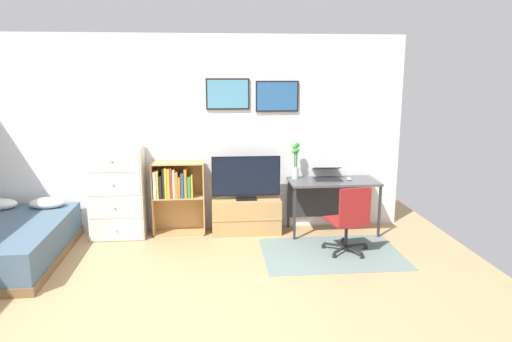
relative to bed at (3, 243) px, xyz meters
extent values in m
plane|color=tan|center=(2.08, -1.40, -0.23)|extent=(7.20, 7.20, 0.00)
cube|color=white|center=(2.08, 1.03, 1.12)|extent=(6.12, 0.06, 2.70)
cube|color=black|center=(2.69, 0.98, 1.67)|extent=(0.59, 0.02, 0.42)
cube|color=#4C93B7|center=(2.69, 0.97, 1.67)|extent=(0.55, 0.01, 0.38)
cube|color=black|center=(3.36, 0.98, 1.64)|extent=(0.59, 0.02, 0.42)
cube|color=#285B93|center=(3.36, 0.97, 1.64)|extent=(0.55, 0.01, 0.38)
cube|color=slate|center=(3.91, -0.11, -0.23)|extent=(1.70, 1.20, 0.01)
cube|color=brown|center=(0.00, -0.02, -0.18)|extent=(1.38, 1.97, 0.10)
cube|color=#476075|center=(0.00, -0.02, 0.04)|extent=(1.34, 1.93, 0.35)
ellipsoid|color=white|center=(-0.31, 0.70, 0.28)|extent=(0.45, 0.29, 0.14)
ellipsoid|color=white|center=(0.28, 0.71, 0.28)|extent=(0.45, 0.29, 0.14)
cube|color=white|center=(1.19, 0.76, 0.39)|extent=(0.71, 0.42, 1.25)
cube|color=silver|center=(1.19, 0.55, -0.07)|extent=(0.67, 0.01, 0.29)
sphere|color=#A59E8C|center=(1.19, 0.53, -0.07)|extent=(0.03, 0.03, 0.03)
cube|color=silver|center=(1.19, 0.55, 0.24)|extent=(0.67, 0.01, 0.29)
sphere|color=#A59E8C|center=(1.19, 0.53, 0.24)|extent=(0.03, 0.03, 0.03)
cube|color=silver|center=(1.19, 0.55, 0.55)|extent=(0.67, 0.01, 0.29)
sphere|color=#A59E8C|center=(1.19, 0.53, 0.55)|extent=(0.03, 0.03, 0.03)
cube|color=silver|center=(1.19, 0.55, 0.86)|extent=(0.67, 0.01, 0.29)
sphere|color=#A59E8C|center=(1.19, 0.53, 0.86)|extent=(0.03, 0.03, 0.03)
cube|color=tan|center=(1.65, 0.82, 0.27)|extent=(0.02, 0.30, 1.00)
cube|color=tan|center=(2.34, 0.82, 0.27)|extent=(0.02, 0.30, 1.00)
cube|color=tan|center=(1.99, 0.82, -0.22)|extent=(0.70, 0.30, 0.02)
cube|color=tan|center=(1.99, 0.82, 0.29)|extent=(0.67, 0.30, 0.02)
cube|color=tan|center=(1.99, 0.82, 0.76)|extent=(0.67, 0.30, 0.02)
cube|color=tan|center=(1.99, 0.97, 0.27)|extent=(0.70, 0.01, 1.00)
cube|color=white|center=(1.69, 0.77, 0.48)|extent=(0.04, 0.17, 0.36)
cube|color=gold|center=(1.73, 0.78, 0.49)|extent=(0.02, 0.20, 0.38)
cube|color=black|center=(1.76, 0.79, 0.45)|extent=(0.03, 0.21, 0.31)
cube|color=black|center=(1.80, 0.77, 0.50)|extent=(0.03, 0.18, 0.41)
cube|color=gold|center=(1.83, 0.78, 0.51)|extent=(0.03, 0.21, 0.41)
cube|color=gold|center=(1.87, 0.78, 0.50)|extent=(0.03, 0.20, 0.40)
cube|color=red|center=(1.90, 0.77, 0.51)|extent=(0.03, 0.18, 0.41)
cube|color=white|center=(1.94, 0.79, 0.49)|extent=(0.03, 0.22, 0.39)
cube|color=orange|center=(1.98, 0.77, 0.48)|extent=(0.04, 0.17, 0.36)
cube|color=orange|center=(2.01, 0.77, 0.44)|extent=(0.03, 0.18, 0.29)
cube|color=#1E519E|center=(2.05, 0.78, 0.47)|extent=(0.04, 0.19, 0.34)
cube|color=orange|center=(2.10, 0.80, 0.50)|extent=(0.04, 0.23, 0.39)
cube|color=#2D8C4C|center=(2.14, 0.78, 0.44)|extent=(0.04, 0.19, 0.29)
cube|color=gold|center=(2.18, 0.79, 0.45)|extent=(0.02, 0.22, 0.31)
cube|color=tan|center=(2.92, 0.77, 0.01)|extent=(0.94, 0.40, 0.48)
cube|color=tan|center=(2.92, 0.57, 0.01)|extent=(0.94, 0.01, 0.02)
cube|color=black|center=(2.92, 0.75, 0.26)|extent=(0.28, 0.16, 0.02)
cube|color=black|center=(2.92, 0.75, 0.29)|extent=(0.06, 0.04, 0.05)
cube|color=black|center=(2.92, 0.75, 0.58)|extent=(0.93, 0.02, 0.55)
cube|color=black|center=(2.92, 0.74, 0.58)|extent=(0.90, 0.01, 0.52)
cube|color=#4C4C4F|center=(4.11, 0.68, 0.49)|extent=(1.21, 0.58, 0.03)
cube|color=#2D2D30|center=(3.54, 0.42, 0.12)|extent=(0.03, 0.03, 0.71)
cube|color=#2D2D30|center=(4.69, 0.42, 0.12)|extent=(0.03, 0.03, 0.71)
cube|color=#2D2D30|center=(3.54, 0.94, 0.12)|extent=(0.03, 0.03, 0.71)
cube|color=#2D2D30|center=(4.69, 0.94, 0.12)|extent=(0.03, 0.03, 0.71)
cube|color=#2D2D30|center=(4.11, 0.96, 0.16)|extent=(1.15, 0.02, 0.50)
cylinder|color=#232326|center=(4.38, 0.00, -0.21)|extent=(0.05, 0.05, 0.05)
cube|color=#232326|center=(4.24, -0.02, -0.17)|extent=(0.28, 0.08, 0.02)
cylinder|color=#232326|center=(4.14, 0.23, -0.21)|extent=(0.05, 0.05, 0.05)
cube|color=#232326|center=(4.12, 0.09, -0.17)|extent=(0.07, 0.28, 0.02)
cylinder|color=#232326|center=(3.85, 0.08, -0.21)|extent=(0.05, 0.05, 0.05)
cube|color=#232326|center=(3.98, 0.01, -0.17)|extent=(0.26, 0.15, 0.02)
cylinder|color=#232326|center=(3.91, -0.25, -0.21)|extent=(0.05, 0.05, 0.05)
cube|color=#232326|center=(4.00, -0.15, -0.17)|extent=(0.22, 0.22, 0.02)
cylinder|color=#232326|center=(4.23, -0.30, -0.21)|extent=(0.05, 0.05, 0.05)
cube|color=#232326|center=(4.17, -0.17, -0.17)|extent=(0.16, 0.26, 0.02)
cylinder|color=#232326|center=(4.10, -0.05, 0.00)|extent=(0.04, 0.04, 0.30)
cube|color=maroon|center=(4.10, -0.05, 0.16)|extent=(0.51, 0.51, 0.03)
cube|color=maroon|center=(4.14, -0.25, 0.40)|extent=(0.40, 0.10, 0.45)
cube|color=#333338|center=(4.05, 0.73, 0.52)|extent=(0.39, 0.28, 0.01)
cube|color=black|center=(4.05, 0.72, 0.52)|extent=(0.37, 0.25, 0.00)
cube|color=#333338|center=(4.06, 0.89, 0.64)|extent=(0.39, 0.26, 0.07)
cube|color=#234C5B|center=(4.06, 0.88, 0.64)|extent=(0.37, 0.24, 0.06)
ellipsoid|color=silver|center=(4.33, 0.69, 0.53)|extent=(0.06, 0.10, 0.03)
cylinder|color=silver|center=(3.61, 0.84, 0.59)|extent=(0.09, 0.09, 0.16)
cylinder|color=#3D8438|center=(3.63, 0.85, 0.77)|extent=(0.01, 0.01, 0.43)
sphere|color=#308B2C|center=(3.63, 0.85, 0.98)|extent=(0.07, 0.07, 0.07)
cylinder|color=#3D8438|center=(3.62, 0.86, 0.73)|extent=(0.01, 0.01, 0.34)
sphere|color=#308B2C|center=(3.62, 0.86, 0.90)|extent=(0.07, 0.07, 0.07)
cylinder|color=#3D8438|center=(3.60, 0.85, 0.76)|extent=(0.01, 0.01, 0.40)
sphere|color=#308B2C|center=(3.60, 0.85, 0.96)|extent=(0.07, 0.07, 0.07)
cylinder|color=#3D8438|center=(3.59, 0.83, 0.73)|extent=(0.01, 0.01, 0.34)
sphere|color=#308B2C|center=(3.59, 0.83, 0.89)|extent=(0.07, 0.07, 0.07)
cylinder|color=#3D8438|center=(3.62, 0.83, 0.73)|extent=(0.01, 0.01, 0.35)
sphere|color=#308B2C|center=(3.62, 0.83, 0.91)|extent=(0.07, 0.07, 0.07)
camera|label=1|loc=(2.50, -5.38, 1.94)|focal=32.51mm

